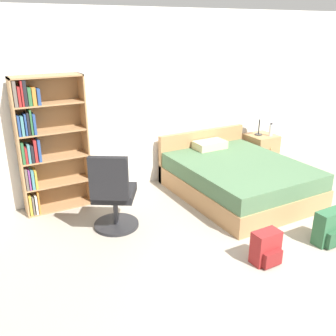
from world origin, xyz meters
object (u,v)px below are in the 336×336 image
Objects in this scene: bookshelf at (44,143)px; table_lamp at (260,114)px; bed at (236,177)px; backpack_green at (329,228)px; office_chair at (113,196)px; nightstand at (260,151)px; water_bottle at (271,130)px; backpack_red at (266,248)px.

bookshelf is 3.80× the size of table_lamp.
bed is 1.44m from table_lamp.
backpack_green is at bearing -112.74° from table_lamp.
office_chair is 2.49× the size of backpack_green.
table_lamp is (3.55, -0.12, 0.02)m from bookshelf.
bookshelf reaches higher than nightstand.
water_bottle is at bearing -47.39° from table_lamp.
table_lamp is at bearing 67.26° from backpack_green.
office_chair reaches higher than backpack_green.
bed is at bearing 92.31° from backpack_green.
nightstand is at bearing 32.21° from bed.
bed is (2.51, -0.83, -0.67)m from bookshelf.
nightstand is 2.51m from backpack_green.
office_chair is at bearing -167.58° from water_bottle.
backpack_red is (-0.89, 0.07, -0.02)m from backpack_green.
water_bottle is at bearing 46.49° from backpack_red.
bed is at bearing 3.52° from office_chair.
bed is 3.38× the size of nightstand.
office_chair is at bearing -59.99° from bookshelf.
bookshelf reaches higher than backpack_green.
bed is 1.74m from backpack_red.
backpack_green is at bearing -36.14° from office_chair.
backpack_red is (1.14, -1.41, -0.28)m from office_chair.
office_chair is 2.52m from backpack_green.
bookshelf reaches higher than table_lamp.
table_lamp is at bearing 34.68° from bed.
bookshelf is 4.41× the size of backpack_green.
nightstand is at bearing -29.13° from table_lamp.
table_lamp is at bearing 150.87° from nightstand.
nightstand is at bearing 65.86° from backpack_green.
office_chair is at bearing -165.19° from nightstand.
backpack_green is at bearing -87.69° from bed.
bookshelf is at bearing 161.63° from bed.
water_bottle is at bearing -55.16° from nightstand.
bookshelf is 1.21m from office_chair.
bookshelf is 2.73m from bed.
office_chair is at bearing -164.40° from table_lamp.
nightstand is 0.43m from water_bottle.
bookshelf is 3.62m from backpack_green.
bed is 1.29m from nightstand.
bed is 1.60m from backpack_green.
backpack_red is at bearing -129.59° from table_lamp.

